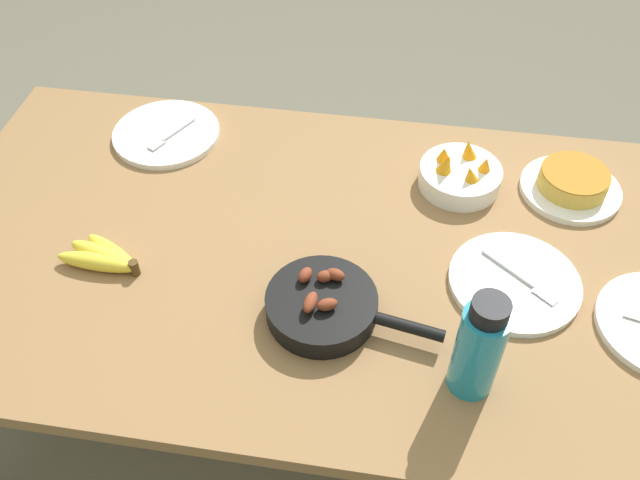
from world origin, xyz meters
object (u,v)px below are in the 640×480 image
at_px(empty_plate_far_right, 166,134).
at_px(water_bottle, 479,348).
at_px(skillet, 324,306).
at_px(banana_bunch, 105,257).
at_px(frittata_plate_center, 572,184).
at_px(empty_plate_far_left, 514,282).
at_px(fruit_bowl_mango, 460,174).

bearing_deg(empty_plate_far_right, water_bottle, -38.34).
height_order(skillet, water_bottle, water_bottle).
relative_size(banana_bunch, frittata_plate_center, 0.81).
relative_size(banana_bunch, empty_plate_far_left, 0.69).
bearing_deg(empty_plate_far_left, water_bottle, -110.08).
relative_size(frittata_plate_center, water_bottle, 0.99).
relative_size(frittata_plate_center, fruit_bowl_mango, 1.21).
height_order(banana_bunch, water_bottle, water_bottle).
xyz_separation_m(empty_plate_far_right, fruit_bowl_mango, (0.73, -0.07, 0.02)).
bearing_deg(water_bottle, banana_bunch, 167.26).
bearing_deg(frittata_plate_center, empty_plate_far_right, 176.91).
bearing_deg(water_bottle, empty_plate_far_right, 141.66).
height_order(banana_bunch, frittata_plate_center, frittata_plate_center).
distance_m(skillet, frittata_plate_center, 0.68).
height_order(skillet, fruit_bowl_mango, fruit_bowl_mango).
bearing_deg(water_bottle, empty_plate_far_left, 69.92).
relative_size(banana_bunch, empty_plate_far_right, 0.69).
distance_m(frittata_plate_center, empty_plate_far_left, 0.34).
xyz_separation_m(frittata_plate_center, fruit_bowl_mango, (-0.26, -0.02, 0.01)).
height_order(fruit_bowl_mango, water_bottle, water_bottle).
bearing_deg(empty_plate_far_left, skillet, -160.01).
xyz_separation_m(frittata_plate_center, water_bottle, (-0.23, -0.55, 0.08)).
bearing_deg(frittata_plate_center, skillet, -139.29).
height_order(empty_plate_far_right, water_bottle, water_bottle).
bearing_deg(empty_plate_far_left, empty_plate_far_right, 157.21).
bearing_deg(water_bottle, fruit_bowl_mango, 93.12).
bearing_deg(fruit_bowl_mango, empty_plate_far_right, 174.61).
distance_m(banana_bunch, fruit_bowl_mango, 0.81).
distance_m(banana_bunch, empty_plate_far_right, 0.43).
bearing_deg(water_bottle, skillet, 158.86).
xyz_separation_m(banana_bunch, frittata_plate_center, (0.99, 0.38, 0.01)).
bearing_deg(banana_bunch, empty_plate_far_left, 5.02).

